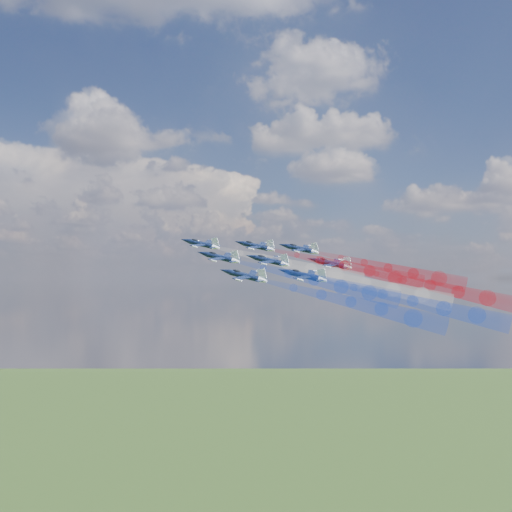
{
  "coord_description": "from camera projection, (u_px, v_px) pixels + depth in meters",
  "views": [
    {
      "loc": [
        -26.8,
        -134.11,
        151.48
      ],
      "look_at": [
        -21.02,
        18.68,
        157.25
      ],
      "focal_mm": 41.79,
      "sensor_mm": 36.0,
      "label": 1
    }
  ],
  "objects": [
    {
      "name": "jet_inner_left",
      "position": [
        220.0,
        257.0,
        148.43
      ],
      "size": [
        16.21,
        15.19,
        8.08
      ],
      "primitive_type": null,
      "rotation": [
        0.23,
        -0.21,
        1.04
      ],
      "color": "black"
    },
    {
      "name": "jet_outer_left",
      "position": [
        245.0,
        276.0,
        135.87
      ],
      "size": [
        16.21,
        15.19,
        8.08
      ],
      "primitive_type": null,
      "rotation": [
        0.23,
        -0.21,
        1.04
      ],
      "color": "black"
    },
    {
      "name": "jet_rear_right",
      "position": [
        331.0,
        264.0,
        153.97
      ],
      "size": [
        16.21,
        15.19,
        8.08
      ],
      "primitive_type": null,
      "rotation": [
        0.23,
        -0.21,
        1.04
      ],
      "color": "black"
    },
    {
      "name": "jet_outer_right",
      "position": [
        300.0,
        249.0,
        167.66
      ],
      "size": [
        16.21,
        15.19,
        8.08
      ],
      "primitive_type": null,
      "rotation": [
        0.23,
        -0.21,
        1.04
      ],
      "color": "black"
    },
    {
      "name": "trail_lead",
      "position": [
        286.0,
        264.0,
        150.16
      ],
      "size": [
        36.88,
        22.61,
        13.6
      ],
      "primitive_type": null,
      "rotation": [
        0.23,
        -0.21,
        1.04
      ],
      "color": "white"
    },
    {
      "name": "jet_rear_left",
      "position": [
        304.0,
        276.0,
        138.81
      ],
      "size": [
        16.21,
        15.19,
        8.08
      ],
      "primitive_type": null,
      "rotation": [
        0.23,
        -0.21,
        1.04
      ],
      "color": "black"
    },
    {
      "name": "trail_outer_left",
      "position": [
        351.0,
        302.0,
        125.09
      ],
      "size": [
        36.88,
        22.61,
        13.6
      ],
      "primitive_type": null,
      "rotation": [
        0.23,
        -0.21,
        1.04
      ],
      "color": "blue"
    },
    {
      "name": "jet_center_third",
      "position": [
        269.0,
        261.0,
        150.45
      ],
      "size": [
        16.21,
        15.19,
        8.08
      ],
      "primitive_type": null,
      "rotation": [
        0.23,
        -0.21,
        1.04
      ],
      "color": "black"
    },
    {
      "name": "trail_inner_right",
      "position": [
        344.0,
        266.0,
        151.38
      ],
      "size": [
        36.88,
        22.61,
        13.6
      ],
      "primitive_type": null,
      "rotation": [
        0.23,
        -0.21,
        1.04
      ],
      "color": "red"
    },
    {
      "name": "jet_lead",
      "position": [
        201.0,
        244.0,
        160.94
      ],
      "size": [
        16.21,
        15.19,
        8.08
      ],
      "primitive_type": null,
      "rotation": [
        0.23,
        -0.21,
        1.04
      ],
      "color": "black"
    },
    {
      "name": "trail_outer_right",
      "position": [
        388.0,
        268.0,
        156.88
      ],
      "size": [
        36.88,
        22.61,
        13.6
      ],
      "primitive_type": null,
      "rotation": [
        0.23,
        -0.21,
        1.04
      ],
      "color": "red"
    },
    {
      "name": "trail_center_third",
      "position": [
        365.0,
        283.0,
        139.67
      ],
      "size": [
        36.88,
        22.61,
        13.6
      ],
      "primitive_type": null,
      "rotation": [
        0.23,
        -0.21,
        1.04
      ],
      "color": "white"
    },
    {
      "name": "jet_inner_right",
      "position": [
        256.0,
        246.0,
        162.17
      ],
      "size": [
        16.21,
        15.19,
        8.08
      ],
      "primitive_type": null,
      "rotation": [
        0.23,
        -0.21,
        1.04
      ],
      "color": "black"
    },
    {
      "name": "trail_rear_left",
      "position": [
        413.0,
        301.0,
        128.03
      ],
      "size": [
        36.88,
        22.61,
        13.6
      ],
      "primitive_type": null,
      "rotation": [
        0.23,
        -0.21,
        1.04
      ],
      "color": "blue"
    },
    {
      "name": "trail_inner_left",
      "position": [
        314.0,
        280.0,
        137.64
      ],
      "size": [
        36.88,
        22.61,
        13.6
      ],
      "primitive_type": null,
      "rotation": [
        0.23,
        -0.21,
        1.04
      ],
      "color": "blue"
    },
    {
      "name": "trail_rear_right",
      "position": [
        430.0,
        286.0,
        143.19
      ],
      "size": [
        36.88,
        22.61,
        13.6
      ],
      "primitive_type": null,
      "rotation": [
        0.23,
        -0.21,
        1.04
      ],
      "color": "red"
    }
  ]
}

